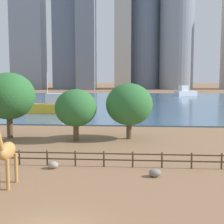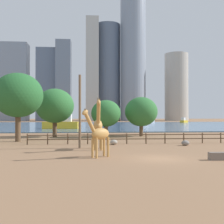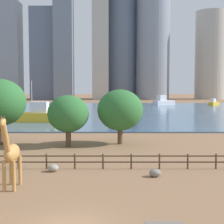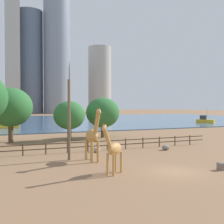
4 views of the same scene
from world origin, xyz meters
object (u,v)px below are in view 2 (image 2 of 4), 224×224
Objects in this scene: boat_ferry at (184,121)px; giraffe_tall at (98,125)px; feeding_trough at (220,156)px; boat_barge at (146,120)px; giraffe_companion at (99,134)px; tree_left_large at (18,95)px; boat_tug at (62,123)px; tree_right_tall at (141,112)px; boulder_near_fence at (114,142)px; tree_center_broad at (106,113)px; tree_left_small at (55,106)px; utility_pole at (80,111)px; boulder_by_pole at (185,143)px.

giraffe_tall is at bearing -163.91° from boat_ferry.
feeding_trough is 0.22× the size of boat_barge.
giraffe_tall reaches higher than giraffe_companion.
boat_tug is (2.64, 32.34, -4.66)m from tree_left_large.
feeding_trough is at bearing -86.68° from tree_right_tall.
giraffe_companion is 2.27× the size of feeding_trough.
boat_ferry reaches higher than boulder_near_fence.
tree_center_broad reaches higher than feeding_trough.
tree_left_small reaches higher than boat_barge.
boat_tug is at bearing 177.74° from boat_ferry.
giraffe_companion reaches higher than boat_ferry.
giraffe_companion is 0.68× the size of tree_center_broad.
tree_center_broad is (-7.52, 23.80, 3.50)m from feeding_trough.
boulder_near_fence is at bearing -136.62° from boat_barge.
utility_pole is at bearing -165.17° from boat_ferry.
tree_left_large is at bearing 158.24° from boulder_near_fence.
boat_barge is at bearing -142.78° from giraffe_companion.
giraffe_tall reaches higher than boulder_by_pole.
boat_tug is (-15.55, 23.89, -2.61)m from tree_right_tall.
tree_left_large reaches higher than tree_center_broad.
tree_center_broad is 1.13× the size of boat_ferry.
boat_barge reaches higher than boat_ferry.
feeding_trough is 30.00m from tree_left_small.
utility_pole reaches higher than giraffe_tall.
boulder_near_fence is at bearing 121.05° from feeding_trough.
tree_center_broad is 85.61m from boat_barge.
boat_barge is at bearing -116.11° from boat_tug.
feeding_trough is 0.30× the size of tree_center_broad.
boat_ferry is (42.93, 98.35, -1.47)m from giraffe_tall.
boulder_by_pole is at bearing 7.33° from utility_pole.
giraffe_companion is 24.82m from tree_right_tall.
boat_tug is (-5.82, 40.47, -2.42)m from utility_pole.
giraffe_tall is 0.62× the size of boat_barge.
giraffe_companion is at bearing -136.44° from boat_barge.
feeding_trough is at bearing -94.75° from boulder_by_pole.
tree_left_large is at bearing 136.17° from utility_pole.
boulder_near_fence is 0.10× the size of boat_barge.
tree_right_tall is 87.64m from boat_ferry.
utility_pole is 11.94m from tree_left_large.
boulder_by_pole is at bearing -81.11° from tree_right_tall.
utility_pole is at bearing -43.83° from tree_left_large.
tree_left_small reaches higher than boulder_near_fence.
boat_barge reaches higher than boulder_near_fence.
tree_right_tall is at bearing 98.89° from boulder_by_pole.
boat_tug is at bearing 109.02° from feeding_trough.
tree_left_large is 1.10× the size of boat_barge.
boat_ferry is (44.81, 96.84, -2.93)m from utility_pole.
boat_ferry is (33.60, 105.77, 0.69)m from feeding_trough.
giraffe_tall is 0.66× the size of tree_left_small.
tree_center_broad is at bearing 76.07° from utility_pole.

